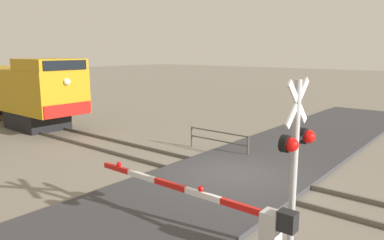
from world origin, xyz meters
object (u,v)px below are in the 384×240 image
at_px(locomotive, 6,89).
at_px(crossing_signal, 296,152).
at_px(crossing_gate, 239,218).
at_px(guard_railing, 218,138).

bearing_deg(locomotive, crossing_signal, -99.57).
xyz_separation_m(crossing_gate, guard_railing, (6.32, 5.00, -0.17)).
height_order(locomotive, crossing_signal, locomotive).
distance_m(crossing_gate, guard_railing, 8.06).
height_order(crossing_gate, guard_railing, crossing_gate).
height_order(locomotive, crossing_gate, locomotive).
relative_size(crossing_signal, guard_railing, 1.25).
bearing_deg(guard_railing, crossing_gate, -141.63).
relative_size(crossing_signal, crossing_gate, 0.65).
distance_m(crossing_signal, guard_railing, 8.59).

